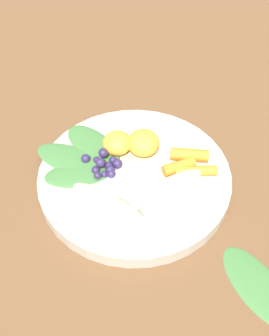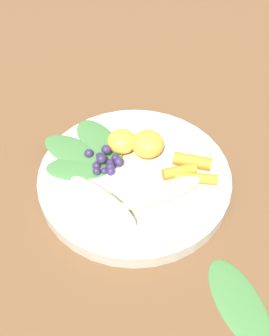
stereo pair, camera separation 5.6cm
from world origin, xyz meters
name	(u,v)px [view 2 (the right image)]	position (x,y,z in m)	size (l,w,h in m)	color
ground_plane	(135,182)	(0.00, 0.00, 0.00)	(2.40, 2.40, 0.00)	brown
bowl	(135,178)	(0.00, 0.00, 0.01)	(0.28, 0.28, 0.02)	#B2AD9E
banana_peeled_left	(162,193)	(-0.02, 0.06, 0.04)	(0.12, 0.03, 0.03)	beige
banana_peeled_right	(102,200)	(0.06, 0.04, 0.04)	(0.12, 0.03, 0.03)	beige
orange_segment_near	(123,141)	(0.00, -0.05, 0.04)	(0.04, 0.04, 0.03)	#F4A833
orange_segment_far	(148,144)	(-0.03, -0.03, 0.04)	(0.05, 0.05, 0.04)	#F4A833
carrot_front	(196,178)	(-0.07, 0.05, 0.03)	(0.01, 0.01, 0.06)	orange
carrot_mid_left	(179,172)	(-0.06, 0.03, 0.03)	(0.02, 0.02, 0.05)	orange
carrot_mid_right	(192,161)	(-0.08, 0.02, 0.03)	(0.02, 0.02, 0.06)	orange
blueberry_pile	(105,161)	(0.03, -0.03, 0.03)	(0.05, 0.06, 0.03)	#2D234C
coconut_shred_patch	(106,182)	(0.04, 0.00, 0.02)	(0.05, 0.05, 0.00)	white
kale_leaf_left	(99,141)	(0.03, -0.08, 0.03)	(0.11, 0.05, 0.01)	#3D7038
kale_leaf_right	(78,154)	(0.07, -0.06, 0.03)	(0.13, 0.05, 0.01)	#3D7038
kale_leaf_rear	(80,168)	(0.07, -0.04, 0.03)	(0.10, 0.05, 0.01)	#3D7038
kale_leaf_stray	(239,301)	(-0.05, 0.22, 0.00)	(0.12, 0.05, 0.01)	#3D7038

